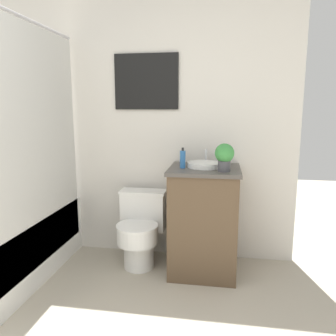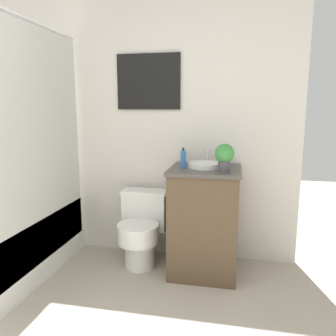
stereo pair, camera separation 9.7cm
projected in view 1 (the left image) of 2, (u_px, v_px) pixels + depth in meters
wall_back at (121, 120)px, 3.01m from camera, size 3.18×0.07×2.50m
shower_area at (8, 242)px, 2.63m from camera, size 0.67×1.34×1.98m
toilet at (140, 228)px, 2.86m from camera, size 0.41×0.50×0.64m
vanity at (204, 220)px, 2.72m from camera, size 0.57×0.55×0.89m
sink at (205, 165)px, 2.66m from camera, size 0.28×0.32×0.13m
soap_bottle at (183, 159)px, 2.62m from camera, size 0.04×0.04×0.16m
potted_plant at (224, 156)px, 2.47m from camera, size 0.15×0.15×0.21m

